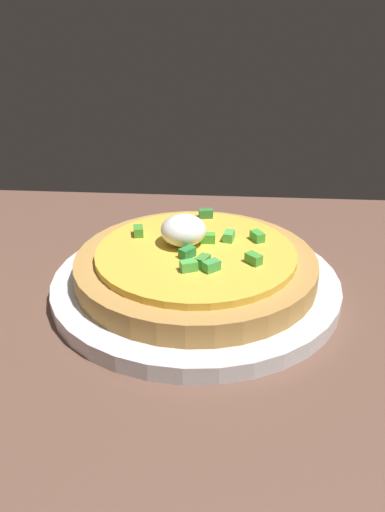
% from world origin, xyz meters
% --- Properties ---
extents(dining_table, '(1.19, 0.64, 0.03)m').
position_xyz_m(dining_table, '(0.00, 0.00, 0.01)').
color(dining_table, brown).
rests_on(dining_table, ground).
extents(plate, '(0.24, 0.24, 0.01)m').
position_xyz_m(plate, '(0.03, -0.09, 0.04)').
color(plate, silver).
rests_on(plate, dining_table).
extents(pizza, '(0.20, 0.20, 0.05)m').
position_xyz_m(pizza, '(0.03, -0.09, 0.06)').
color(pizza, '#B98744').
rests_on(pizza, plate).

